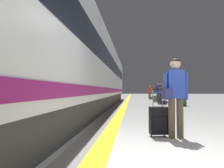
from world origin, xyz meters
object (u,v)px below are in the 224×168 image
Objects in this scene: high_speed_train at (78,59)px; passenger_mid at (160,91)px; suitcase_near at (155,99)px; passenger_far at (150,91)px; passenger_near at (158,90)px; duffel_bag_mid at (165,102)px; duffel_bag_far at (153,98)px; rolling_suitcase_foreground at (158,120)px; waste_bin at (183,99)px; traveller_foreground at (175,92)px.

passenger_mid is (4.59, 5.74, -1.52)m from high_speed_train.
passenger_far is (0.09, 6.47, 0.63)m from suitcase_near.
passenger_near is 3.87× the size of duffel_bag_mid.
rolling_suitcase_foreground is at bearing -95.14° from duffel_bag_far.
passenger_near is at bearing 36.27° from suitcase_near.
waste_bin is (1.27, -1.57, -0.52)m from passenger_mid.
rolling_suitcase_foreground reaches higher than suitcase_near.
suitcase_near is at bearing 109.66° from waste_bin.
waste_bin is at bearing -75.43° from passenger_near.
high_speed_train is at bearing 123.61° from traveller_foreground.
high_speed_train is 15.21m from duffel_bag_far.
rolling_suitcase_foreground is 13.53m from passenger_near.
high_speed_train is at bearing -107.50° from passenger_far.
passenger_mid is (1.44, 10.89, 0.63)m from rolling_suitcase_foreground.
passenger_near is at bearing 84.46° from traveller_foreground.
passenger_mid is 0.92m from duffel_bag_mid.
duffel_bag_far is (1.41, 19.45, -0.82)m from traveller_foreground.
suitcase_near is 1.05× the size of waste_bin.
passenger_far reaches higher than duffel_bag_mid.
passenger_far is at bearing 89.19° from suitcase_near.
traveller_foreground is 3.83× the size of duffel_bag_far.
passenger_mid reaches higher than duffel_bag_mid.
waste_bin is (1.06, -4.09, -0.55)m from passenger_near.
traveller_foreground reaches higher than waste_bin.
high_speed_train is at bearing -109.01° from duffel_bag_far.
duffel_bag_mid is at bearing 48.29° from high_speed_train.
high_speed_train is 18.19× the size of passenger_mid.
traveller_foreground is (3.49, -5.24, -1.53)m from high_speed_train.
rolling_suitcase_foreground is 11.00m from passenger_mid.
passenger_mid is 3.76× the size of duffel_bag_mid.
traveller_foreground is 1.85× the size of waste_bin.
traveller_foreground reaches higher than duffel_bag_far.
rolling_suitcase_foreground is 0.63× the size of passenger_mid.
passenger_far is (-0.22, 6.24, -0.06)m from passenger_near.
suitcase_near is at bearing 60.85° from high_speed_train.
high_speed_train is at bearing -144.55° from waste_bin.
duffel_bag_mid is (1.75, 10.65, -0.20)m from rolling_suitcase_foreground.
passenger_mid reaches higher than passenger_far.
traveller_foreground reaches higher than passenger_far.
suitcase_near is 2.18× the size of duffel_bag_far.
passenger_near is 0.80m from suitcase_near.
passenger_near is at bearing -87.94° from passenger_far.
high_speed_train reaches higher than waste_bin.
waste_bin is (1.29, -10.33, -0.49)m from passenger_far.
duffel_bag_mid is 9.04m from passenger_far.
passenger_mid is at bearing -89.89° from passenger_far.
high_speed_train is 7.74m from duffel_bag_mid.
rolling_suitcase_foreground is at bearing -106.20° from waste_bin.
suitcase_near reaches higher than duffel_bag_far.
suitcase_near is 2.57m from duffel_bag_mid.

